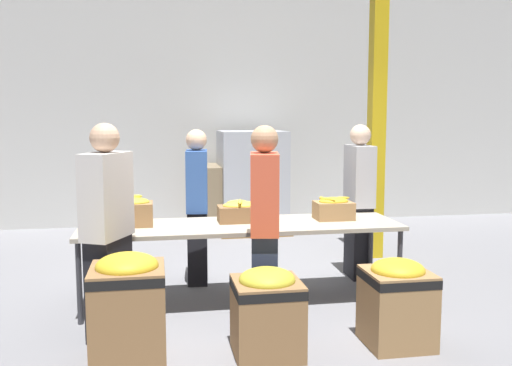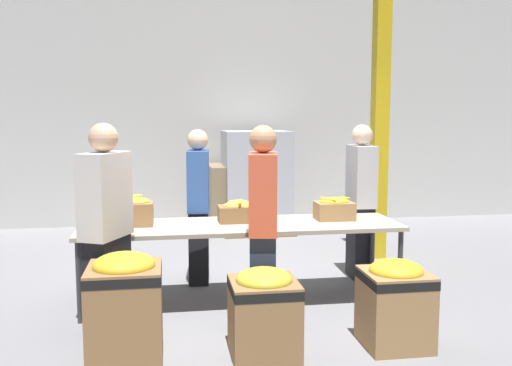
% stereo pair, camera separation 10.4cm
% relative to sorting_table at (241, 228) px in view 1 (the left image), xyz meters
% --- Properties ---
extents(ground_plane, '(30.00, 30.00, 0.00)m').
position_rel_sorting_table_xyz_m(ground_plane, '(0.00, 0.00, -0.74)').
color(ground_plane, gray).
extents(wall_back, '(16.00, 0.08, 4.00)m').
position_rel_sorting_table_xyz_m(wall_back, '(0.00, 4.21, 1.26)').
color(wall_back, silver).
rests_on(wall_back, ground_plane).
extents(sorting_table, '(3.13, 0.88, 0.79)m').
position_rel_sorting_table_xyz_m(sorting_table, '(0.00, 0.00, 0.00)').
color(sorting_table, '#B2A893').
rests_on(sorting_table, ground_plane).
extents(banana_box_0, '(0.39, 0.30, 0.30)m').
position_rel_sorting_table_xyz_m(banana_box_0, '(-1.05, 0.10, 0.18)').
color(banana_box_0, olive).
rests_on(banana_box_0, sorting_table).
extents(banana_box_1, '(0.47, 0.29, 0.24)m').
position_rel_sorting_table_xyz_m(banana_box_1, '(0.02, 0.11, 0.15)').
color(banana_box_1, olive).
rests_on(banana_box_1, sorting_table).
extents(banana_box_2, '(0.38, 0.32, 0.24)m').
position_rel_sorting_table_xyz_m(banana_box_2, '(0.97, 0.08, 0.16)').
color(banana_box_2, '#A37A4C').
rests_on(banana_box_2, sorting_table).
extents(volunteer_0, '(0.27, 0.47, 1.70)m').
position_rel_sorting_table_xyz_m(volunteer_0, '(-0.38, 0.73, 0.10)').
color(volunteer_0, black).
rests_on(volunteer_0, ground_plane).
extents(volunteer_1, '(0.31, 0.51, 1.77)m').
position_rel_sorting_table_xyz_m(volunteer_1, '(0.10, -0.71, 0.14)').
color(volunteer_1, '#2D3856').
rests_on(volunteer_1, ground_plane).
extents(volunteer_2, '(0.25, 0.48, 1.75)m').
position_rel_sorting_table_xyz_m(volunteer_2, '(1.45, 0.63, 0.13)').
color(volunteer_2, black).
rests_on(volunteer_2, ground_plane).
extents(volunteer_3, '(0.43, 0.54, 1.79)m').
position_rel_sorting_table_xyz_m(volunteer_3, '(-1.22, -0.73, 0.15)').
color(volunteer_3, black).
rests_on(volunteer_3, ground_plane).
extents(donation_bin_0, '(0.54, 0.54, 0.85)m').
position_rel_sorting_table_xyz_m(donation_bin_0, '(-1.04, -1.30, -0.29)').
color(donation_bin_0, olive).
rests_on(donation_bin_0, ground_plane).
extents(donation_bin_1, '(0.52, 0.52, 0.69)m').
position_rel_sorting_table_xyz_m(donation_bin_1, '(0.01, -1.30, -0.38)').
color(donation_bin_1, olive).
rests_on(donation_bin_1, ground_plane).
extents(donation_bin_2, '(0.51, 0.51, 0.71)m').
position_rel_sorting_table_xyz_m(donation_bin_2, '(1.07, -1.30, -0.36)').
color(donation_bin_2, '#A37A4C').
rests_on(donation_bin_2, ground_plane).
extents(support_pillar, '(0.19, 0.19, 4.00)m').
position_rel_sorting_table_xyz_m(support_pillar, '(1.98, 1.48, 1.26)').
color(support_pillar, gold).
rests_on(support_pillar, ground_plane).
extents(pallet_stack_0, '(1.07, 1.07, 1.05)m').
position_rel_sorting_table_xyz_m(pallet_stack_0, '(0.44, 3.54, -0.22)').
color(pallet_stack_0, olive).
rests_on(pallet_stack_0, ground_plane).
extents(pallet_stack_1, '(1.11, 1.11, 1.60)m').
position_rel_sorting_table_xyz_m(pallet_stack_1, '(0.68, 3.41, 0.05)').
color(pallet_stack_1, olive).
rests_on(pallet_stack_1, ground_plane).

